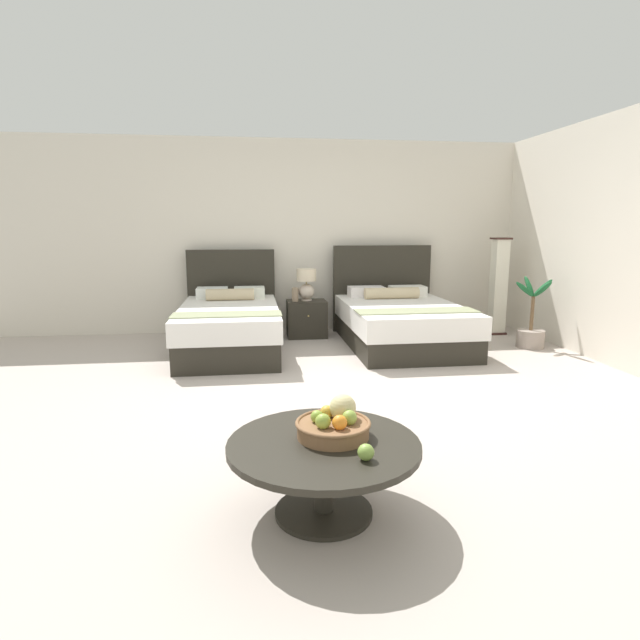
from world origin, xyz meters
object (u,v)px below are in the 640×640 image
object	(u,v)px
nightstand	(307,319)
table_lamp	(306,283)
bed_near_corner	(400,321)
bed_near_window	(230,325)
vase	(295,294)
coffee_table	(324,458)
potted_palm	(531,330)
loose_apple	(366,452)
fruit_bowl	(334,424)
floor_lamp_corner	(498,286)

from	to	relation	value
nightstand	table_lamp	size ratio (longest dim) A/B	1.23
bed_near_corner	nightstand	xyz separation A→B (m)	(-1.12, 0.64, -0.06)
bed_near_window	vase	world-z (taller)	bed_near_window
bed_near_window	coffee_table	distance (m)	3.84
potted_palm	vase	bearing A→B (deg)	161.42
table_lamp	loose_apple	bearing A→B (deg)	-92.50
potted_palm	bed_near_window	bearing A→B (deg)	174.56
nightstand	coffee_table	distance (m)	4.45
vase	fruit_bowl	distance (m)	4.33
bed_near_corner	floor_lamp_corner	distance (m)	1.65
nightstand	fruit_bowl	xyz separation A→B (m)	(-0.31, -4.37, 0.22)
bed_near_corner	nightstand	world-z (taller)	bed_near_corner
loose_apple	floor_lamp_corner	world-z (taller)	floor_lamp_corner
bed_near_corner	table_lamp	bearing A→B (deg)	149.41
table_lamp	coffee_table	distance (m)	4.49
nightstand	vase	world-z (taller)	vase
nightstand	vase	bearing A→B (deg)	-165.87
vase	potted_palm	size ratio (longest dim) A/B	0.21
bed_near_window	potted_palm	world-z (taller)	bed_near_window
bed_near_corner	coffee_table	size ratio (longest dim) A/B	2.11
bed_near_corner	loose_apple	xyz separation A→B (m)	(-1.33, -4.03, 0.14)
coffee_table	floor_lamp_corner	bearing A→B (deg)	54.75
vase	bed_near_corner	bearing A→B (deg)	-25.23
coffee_table	potted_palm	xyz separation A→B (m)	(3.07, 3.43, -0.10)
vase	potted_palm	distance (m)	3.03
loose_apple	bed_near_corner	bearing A→B (deg)	71.75
bed_near_window	fruit_bowl	distance (m)	3.79
nightstand	vase	size ratio (longest dim) A/B	2.88
floor_lamp_corner	nightstand	bearing A→B (deg)	176.82
bed_near_corner	table_lamp	xyz separation A→B (m)	(-1.12, 0.66, 0.43)
coffee_table	potted_palm	world-z (taller)	potted_palm
bed_near_corner	vase	world-z (taller)	bed_near_corner
coffee_table	floor_lamp_corner	world-z (taller)	floor_lamp_corner
vase	loose_apple	world-z (taller)	vase
bed_near_window	bed_near_corner	bearing A→B (deg)	0.10
bed_near_window	table_lamp	xyz separation A→B (m)	(1.01, 0.67, 0.43)
nightstand	fruit_bowl	distance (m)	4.39
bed_near_window	vase	bearing A→B (deg)	35.61
nightstand	fruit_bowl	world-z (taller)	fruit_bowl
vase	coffee_table	xyz separation A→B (m)	(-0.21, -4.39, -0.27)
bed_near_window	table_lamp	bearing A→B (deg)	33.54
bed_near_window	nightstand	world-z (taller)	bed_near_window
bed_near_window	table_lamp	distance (m)	1.28
loose_apple	potted_palm	xyz separation A→B (m)	(2.90, 3.67, -0.23)
potted_palm	bed_near_corner	bearing A→B (deg)	167.24
loose_apple	potted_palm	size ratio (longest dim) A/B	0.09
vase	floor_lamp_corner	world-z (taller)	floor_lamp_corner
nightstand	fruit_bowl	size ratio (longest dim) A/B	1.33
bed_near_window	fruit_bowl	world-z (taller)	bed_near_window
coffee_table	nightstand	bearing A→B (deg)	85.19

